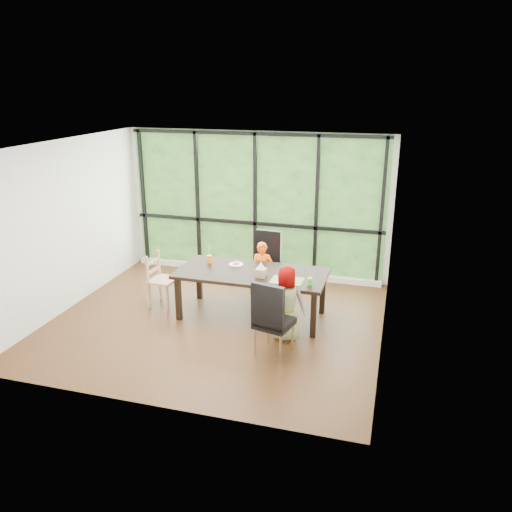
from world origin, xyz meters
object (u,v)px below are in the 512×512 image
Objects in this scene: child_toddler at (262,272)px; green_cup at (310,282)px; child_older at (286,304)px; orange_cup at (209,259)px; dining_table at (252,294)px; plate_far at (236,264)px; plate_near at (286,280)px; tissue_box at (261,273)px; chair_end_beech at (163,280)px; chair_window_leather at (265,263)px; chair_interior_leather at (274,318)px.

green_cup is (0.96, -0.92, 0.29)m from child_toddler.
orange_cup is (-1.46, 0.80, 0.26)m from child_older.
plate_far is (-0.32, 0.23, 0.38)m from dining_table.
child_toddler is 1.06m from plate_near.
tissue_box reaches higher than orange_cup.
orange_cup is at bearing -68.79° from chair_end_beech.
chair_window_leather is 1.74m from child_older.
chair_interior_leather reaches higher than child_toddler.
chair_end_beech is (-1.46, -1.00, -0.09)m from chair_window_leather.
tissue_box reaches higher than plate_near.
plate_far is (1.18, 0.24, 0.31)m from chair_end_beech.
chair_end_beech is at bearing 174.65° from plate_near.
child_toddler reaches higher than plate_near.
green_cup is (1.02, -1.29, 0.27)m from chair_window_leather.
plate_near is (0.92, -0.44, -0.00)m from plate_far.
child_toddler reaches higher than plate_far.
child_older is at bearing -40.81° from dining_table.
child_toddler is at bearing 103.91° from tissue_box.
plate_far is (-0.95, 1.28, 0.22)m from chair_interior_leather.
chair_window_leather is 2.15m from chair_interior_leather.
plate_near is (2.11, -0.20, 0.31)m from chair_end_beech.
chair_window_leather is 1.00× the size of chair_interior_leather.
dining_table is 2.10× the size of child_older.
chair_interior_leather is 1.20× the size of chair_end_beech.
plate_near is (0.60, -0.21, 0.38)m from dining_table.
chair_end_beech is 2.51m from green_cup.
chair_end_beech reaches higher than orange_cup.
child_older is 4.77× the size of plate_far.
chair_window_leather is 0.83m from plate_far.
child_toddler reaches higher than dining_table.
child_toddler is (0.05, -0.36, -0.03)m from chair_window_leather.
orange_cup is (-1.37, 0.42, 0.06)m from plate_near.
child_older is (0.68, -0.59, 0.18)m from dining_table.
child_older is at bearing -39.24° from plate_far.
plate_far is (-0.32, -0.40, 0.24)m from child_toddler.
dining_table is at bearing -45.92° from chair_interior_leather.
orange_cup is (0.74, 0.22, 0.36)m from chair_end_beech.
chair_window_leather is 1.77m from chair_end_beech.
dining_table is 20.66× the size of green_cup.
child_older is 0.44m from plate_near.
tissue_box is at bearing 170.17° from green_cup.
child_toddler is at bearing 125.44° from plate_near.
orange_cup is at bearing -28.71° from chair_interior_leather.
child_toddler is 6.83× the size of tissue_box.
dining_table is 1.09m from green_cup.
chair_interior_leather is at bearing -111.29° from chair_end_beech.
child_older is at bearing -100.27° from chair_end_beech.
plate_far is 2.07× the size of green_cup.
chair_end_beech is 5.99× the size of tissue_box.
child_toddler is (0.00, 0.63, 0.14)m from dining_table.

